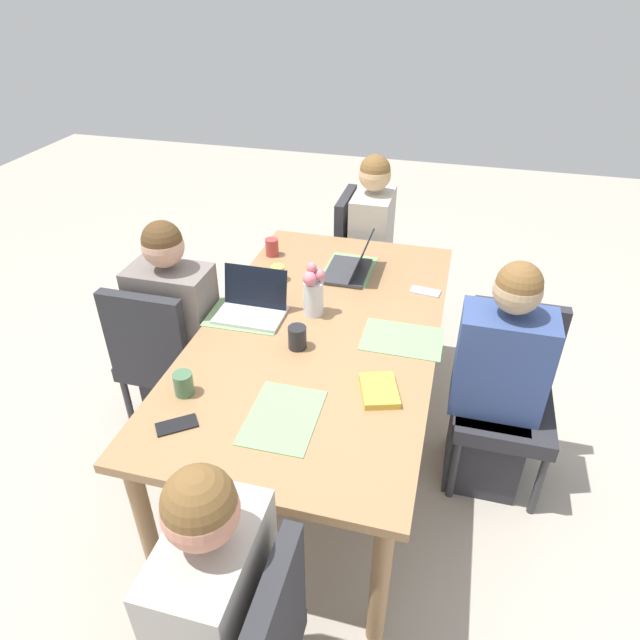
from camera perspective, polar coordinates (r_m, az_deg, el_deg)
ground_plane at (r=3.09m, az=0.00°, el=-12.58°), size 10.00×10.00×0.00m
dining_table at (r=2.64m, az=0.00°, el=-2.23°), size 1.99×1.08×0.76m
chair_near_left_near at (r=3.00m, az=-15.71°, el=-3.13°), size 0.44×0.44×0.90m
person_near_left_near at (r=3.01m, az=-14.13°, el=-2.09°), size 0.36×0.40×1.19m
chair_far_left_mid at (r=2.80m, az=18.47°, el=-6.65°), size 0.44×0.44×0.90m
person_far_left_mid at (r=2.72m, az=17.34°, el=-7.04°), size 0.36×0.40×1.19m
person_head_right_left_far at (r=1.94m, az=-9.95°, el=-28.38°), size 0.40×0.36×1.19m
chair_head_left_right_near at (r=3.87m, az=4.20°, el=6.85°), size 0.44×0.44×0.90m
person_head_left_right_near at (r=3.79m, az=5.15°, el=6.68°), size 0.40×0.36×1.19m
flower_vase at (r=2.65m, az=-0.68°, el=2.84°), size 0.12×0.10×0.27m
placemat_near_left_near at (r=2.71m, az=-7.55°, el=0.42°), size 0.27×0.37×0.00m
placemat_far_left_mid at (r=2.56m, az=8.36°, el=-1.92°), size 0.26×0.36×0.00m
placemat_head_right_left_far at (r=2.14m, az=-3.80°, el=-9.80°), size 0.36×0.26×0.00m
placemat_head_left_right_near at (r=3.10m, az=2.95°, el=5.16°), size 0.37×0.27×0.00m
laptop_head_left_right_near at (r=3.04m, az=3.24°, el=5.44°), size 0.32×0.22×0.20m
laptop_near_left_near at (r=2.70m, az=-6.92°, el=1.40°), size 0.22×0.32×0.21m
coffee_mug_near_left at (r=2.46m, az=-2.32°, el=-1.78°), size 0.08×0.08×0.11m
coffee_mug_near_right at (r=2.98m, az=-4.30°, el=4.77°), size 0.07×0.07×0.08m
coffee_mug_centre_left at (r=2.28m, az=-13.69°, el=-6.31°), size 0.08×0.08×0.10m
coffee_mug_centre_right at (r=3.24m, az=-4.91°, el=7.38°), size 0.07×0.07×0.10m
book_red_cover at (r=2.25m, az=6.04°, el=-7.12°), size 0.23×0.19×0.03m
phone_black at (r=2.17m, az=-14.35°, el=-10.31°), size 0.15×0.16×0.01m
phone_silver at (r=2.93m, az=10.65°, el=2.86°), size 0.09×0.16×0.01m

